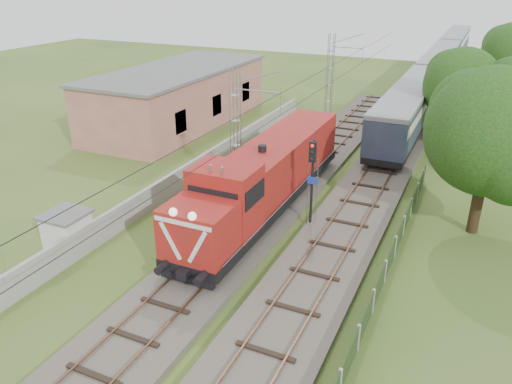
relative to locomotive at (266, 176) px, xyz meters
The scene contains 13 objects.
ground 10.20m from the locomotive, 90.00° to the right, with size 140.00×140.00×0.00m, color #35551F.
track_main 3.64m from the locomotive, 90.00° to the right, with size 4.20×70.00×0.45m.
track_side 11.45m from the locomotive, 63.61° to the left, with size 4.20×80.00×0.45m.
catenary 3.99m from the locomotive, 144.83° to the left, with size 3.31×70.00×8.00m.
boundary_wall 7.01m from the locomotive, 162.28° to the left, with size 0.25×40.00×1.50m, color #9E9E99.
station_building 20.57m from the locomotive, 136.81° to the left, with size 8.40×20.40×5.22m.
fence 10.72m from the locomotive, 40.87° to the right, with size 0.12×32.00×1.20m.
locomotive is the anchor object (origin of this frame).
coach_rake 43.39m from the locomotive, 83.38° to the left, with size 3.08×68.61×3.56m.
signal_post 3.36m from the locomotive, 13.09° to the right, with size 0.57×0.45×5.19m.
relay_hut 11.23m from the locomotive, 131.52° to the right, with size 2.14×2.14×2.18m.
tree_a 12.29m from the locomotive, 12.86° to the left, with size 7.05×6.72×9.14m.
tree_c 19.89m from the locomotive, 62.36° to the left, with size 6.21×5.92×8.05m.
Camera 1 is at (10.77, -14.79, 13.38)m, focal length 35.00 mm.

